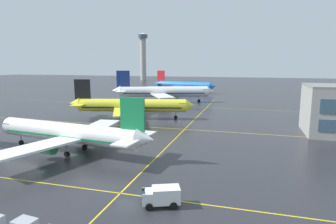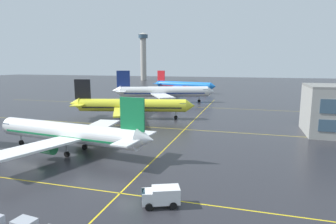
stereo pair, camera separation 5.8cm
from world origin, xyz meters
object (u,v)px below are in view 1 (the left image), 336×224
(airliner_front_gate, at_px, (69,133))
(airliner_far_left_stand, at_px, (183,85))
(airliner_second_row, at_px, (131,105))
(service_truck_red_van, at_px, (161,196))
(control_tower, at_px, (143,53))
(airliner_third_row, at_px, (163,92))

(airliner_front_gate, height_order, airliner_far_left_stand, airliner_far_left_stand)
(airliner_front_gate, bearing_deg, airliner_far_left_stand, 92.48)
(airliner_second_row, bearing_deg, service_truck_red_van, -63.16)
(control_tower, bearing_deg, airliner_third_row, -66.37)
(airliner_front_gate, relative_size, airliner_far_left_stand, 0.91)
(airliner_second_row, xyz_separation_m, control_tower, (-61.86, 173.43, 20.60))
(control_tower, bearing_deg, airliner_second_row, -70.37)
(airliner_second_row, relative_size, airliner_far_left_stand, 0.97)
(airliner_far_left_stand, height_order, service_truck_red_van, airliner_far_left_stand)
(airliner_second_row, bearing_deg, control_tower, 109.63)
(airliner_second_row, height_order, airliner_third_row, airliner_third_row)
(airliner_second_row, height_order, control_tower, control_tower)
(airliner_third_row, bearing_deg, airliner_far_left_stand, 91.90)
(airliner_second_row, distance_m, control_tower, 185.28)
(airliner_front_gate, relative_size, airliner_second_row, 0.94)
(airliner_front_gate, xyz_separation_m, airliner_far_left_stand, (-4.69, 108.10, 0.39))
(airliner_far_left_stand, bearing_deg, service_truck_red_van, -78.13)
(service_truck_red_van, bearing_deg, airliner_front_gate, 146.43)
(airliner_far_left_stand, relative_size, control_tower, 0.85)
(airliner_front_gate, height_order, airliner_third_row, airliner_third_row)
(service_truck_red_van, distance_m, control_tower, 236.09)
(airliner_third_row, bearing_deg, airliner_second_row, -88.06)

